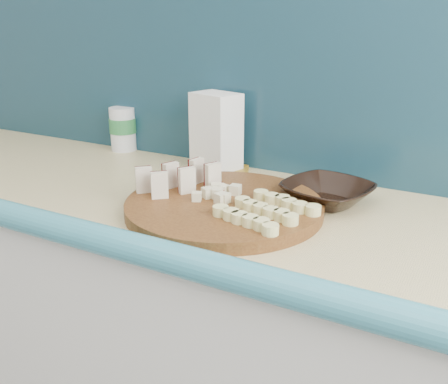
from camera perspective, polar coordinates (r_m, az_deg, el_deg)
kitchen_counter at (r=1.46m, az=-5.64°, el=-16.92°), size 2.20×0.63×0.91m
backsplash at (r=1.43m, az=0.08°, el=13.10°), size 2.20×0.02×0.50m
cutting_board at (r=1.10m, az=0.00°, el=-1.65°), size 0.53×0.53×0.03m
apple_wedges at (r=1.16m, az=-5.24°, el=1.64°), size 0.15×0.17×0.06m
apple_chunks at (r=1.11m, az=-1.04°, el=-0.11°), size 0.07×0.07×0.02m
banana_slices at (r=1.02m, az=4.87°, el=-2.11°), size 0.19×0.19×0.02m
brown_bowl at (r=1.17m, az=11.72°, el=-0.15°), size 0.24×0.24×0.05m
flour_bag at (r=1.38m, az=-0.90°, el=6.85°), size 0.15×0.12×0.21m
canister at (r=1.63m, az=-11.48°, el=7.17°), size 0.08×0.08×0.14m
banana_peel at (r=1.37m, az=-0.29°, el=2.20°), size 0.24×0.21×0.01m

